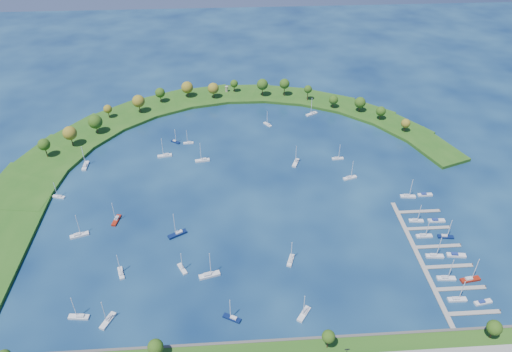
{
  "coord_description": "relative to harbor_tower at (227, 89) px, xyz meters",
  "views": [
    {
      "loc": [
        -9.76,
        -214.31,
        162.11
      ],
      "look_at": [
        5.0,
        5.0,
        4.0
      ],
      "focal_mm": 33.12,
      "sensor_mm": 36.0,
      "label": 1
    }
  ],
  "objects": [
    {
      "name": "moored_boat_3",
      "position": [
        27.4,
        -50.78,
        -3.39
      ],
      "size": [
        5.76,
        6.97,
        10.49
      ],
      "rotation": [
        0.0,
        0.0,
        2.19
      ],
      "color": "silver",
      "rests_on": "ground"
    },
    {
      "name": "moored_boat_11",
      "position": [
        -1.38,
        -211.15,
        -3.36
      ],
      "size": [
        7.89,
        5.7,
        11.48
      ],
      "rotation": [
        0.0,
        0.0,
        2.64
      ],
      "color": "#0A1843",
      "rests_on": "ground"
    },
    {
      "name": "moored_boat_19",
      "position": [
        -40.11,
        -85.86,
        -3.31
      ],
      "size": [
        9.23,
        4.11,
        13.11
      ],
      "rotation": [
        0.0,
        0.0,
        3.33
      ],
      "color": "silver",
      "rests_on": "ground"
    },
    {
      "name": "docked_boat_5",
      "position": [
        105.89,
        -182.15,
        -3.59
      ],
      "size": [
        9.1,
        3.75,
        1.8
      ],
      "rotation": [
        0.0,
        0.0,
        -0.15
      ],
      "color": "silver",
      "rests_on": "ground"
    },
    {
      "name": "moored_boat_4",
      "position": [
        26.93,
        -180.26,
        -3.36
      ],
      "size": [
        4.72,
        8.11,
        11.51
      ],
      "rotation": [
        0.0,
        0.0,
        1.22
      ],
      "color": "silver",
      "rests_on": "ground"
    },
    {
      "name": "breakwater_trees",
      "position": [
        -15.54,
        -34.42,
        6.04
      ],
      "size": [
        235.88,
        90.29,
        13.82
      ],
      "color": "#382314",
      "rests_on": "breakwater"
    },
    {
      "name": "docked_boat_11",
      "position": [
        107.8,
        -135.43,
        -3.65
      ],
      "size": [
        8.09,
        2.28,
        1.65
      ],
      "rotation": [
        0.0,
        0.0,
        0.0
      ],
      "color": "silver",
      "rests_on": "ground"
    },
    {
      "name": "moored_boat_2",
      "position": [
        -76.32,
        -156.04,
        -3.31
      ],
      "size": [
        9.41,
        5.41,
        13.35
      ],
      "rotation": [
        0.0,
        0.0,
        0.34
      ],
      "color": "silver",
      "rests_on": "ground"
    },
    {
      "name": "moored_boat_18",
      "position": [
        -87.01,
        -94.02,
        -3.29
      ],
      "size": [
        2.65,
        9.41,
        13.83
      ],
      "rotation": [
        0.0,
        0.0,
        1.57
      ],
      "color": "silver",
      "rests_on": "ground"
    },
    {
      "name": "ground",
      "position": [
        9.92,
        -121.11,
        -4.25
      ],
      "size": [
        700.0,
        700.0,
        0.0
      ],
      "primitive_type": "plane",
      "color": "#07183F",
      "rests_on": "ground"
    },
    {
      "name": "moored_boat_14",
      "position": [
        69.84,
        -116.84,
        -3.35
      ],
      "size": [
        8.53,
        4.59,
        12.07
      ],
      "rotation": [
        0.0,
        0.0,
        0.3
      ],
      "color": "silver",
      "rests_on": "ground"
    },
    {
      "name": "moored_boat_15",
      "position": [
        -59.78,
        -145.67,
        -3.33
      ],
      "size": [
        4.0,
        8.83,
        12.54
      ],
      "rotation": [
        0.0,
        0.0,
        4.52
      ],
      "color": "maroon",
      "rests_on": "ground"
    },
    {
      "name": "moored_boat_1",
      "position": [
        66.96,
        -96.06,
        -3.39
      ],
      "size": [
        7.24,
        2.44,
        10.48
      ],
      "rotation": [
        0.0,
        0.0,
        6.35
      ],
      "color": "silver",
      "rests_on": "ground"
    },
    {
      "name": "moored_boat_7",
      "position": [
        28.61,
        -211.04,
        -3.33
      ],
      "size": [
        6.93,
        8.38,
        12.6
      ],
      "rotation": [
        0.0,
        0.0,
        4.09
      ],
      "color": "silver",
      "rests_on": "ground"
    },
    {
      "name": "moored_boat_8",
      "position": [
        -52.37,
        -208.96,
        -3.32
      ],
      "size": [
        5.9,
        9.03,
        12.93
      ],
      "rotation": [
        0.0,
        0.0,
        4.28
      ],
      "color": "silver",
      "rests_on": "ground"
    },
    {
      "name": "breakwater",
      "position": [
        -36.41,
        -72.4,
        -3.26
      ],
      "size": [
        286.74,
        247.64,
        2.0
      ],
      "color": "#215115",
      "rests_on": "ground"
    },
    {
      "name": "docked_boat_2",
      "position": [
        95.43,
        -195.96,
        -3.34
      ],
      "size": [
        8.52,
        3.07,
        12.26
      ],
      "rotation": [
        0.0,
        0.0,
        -0.09
      ],
      "color": "silver",
      "rests_on": "ground"
    },
    {
      "name": "moored_boat_9",
      "position": [
        -23.65,
        -182.14,
        -3.38
      ],
      "size": [
        5.23,
        7.55,
        10.9
      ],
      "rotation": [
        0.0,
        0.0,
        5.19
      ],
      "color": "silver",
      "rests_on": "ground"
    },
    {
      "name": "dock_system",
      "position": [
        95.22,
        -182.11,
        -3.9
      ],
      "size": [
        24.28,
        82.0,
        1.6
      ],
      "color": "gray",
      "rests_on": "ground"
    },
    {
      "name": "moored_boat_5",
      "position": [
        -64.73,
        -206.29,
        -3.33
      ],
      "size": [
        8.69,
        3.3,
        12.46
      ],
      "rotation": [
        0.0,
        0.0,
        3.03
      ],
      "color": "silver",
      "rests_on": "ground"
    },
    {
      "name": "docked_boat_6",
      "position": [
        95.44,
        -168.07,
        -3.35
      ],
      "size": [
        8.06,
        2.36,
        11.79
      ],
      "rotation": [
        0.0,
        0.0,
        -0.01
      ],
      "color": "silver",
      "rests_on": "ground"
    },
    {
      "name": "docked_boat_7",
      "position": [
        105.95,
        -169.3,
        -3.36
      ],
      "size": [
        8.0,
        3.28,
        11.41
      ],
      "rotation": [
        0.0,
        0.0,
        -0.15
      ],
      "color": "#0A1843",
      "rests_on": "ground"
    },
    {
      "name": "moored_boat_6",
      "position": [
        60.33,
        -37.77,
        -3.31
      ],
      "size": [
        9.05,
        6.59,
        13.19
      ],
      "rotation": [
        0.0,
        0.0,
        3.65
      ],
      "color": "silver",
      "rests_on": "ground"
    },
    {
      "name": "moored_boat_16",
      "position": [
        -95.02,
        -123.59,
        -3.39
      ],
      "size": [
        7.35,
        3.86,
        10.41
      ],
      "rotation": [
        0.0,
        0.0,
        2.86
      ],
      "color": "silver",
      "rests_on": "ground"
    },
    {
      "name": "moored_boat_21",
      "position": [
        -11.14,
        -186.99,
        -3.28
      ],
      "size": [
        10.02,
        5.17,
        14.19
      ],
      "rotation": [
        0.0,
        0.0,
        0.27
      ],
      "color": "silver",
      "rests_on": "ground"
    },
    {
      "name": "moored_boat_20",
      "position": [
        -16.49,
        -92.66,
        -3.32
      ],
      "size": [
        9.08,
        3.71,
        12.96
      ],
      "rotation": [
        0.0,
        0.0,
        3.29
      ],
      "color": "silver",
      "rests_on": "ground"
    },
    {
      "name": "moored_boat_13",
      "position": [
        -51.37,
        -182.94,
        -3.37
      ],
      "size": [
        4.46,
        8.02,
        11.36
      ],
      "rotation": [
        0.0,
        0.0,
        1.89
      ],
      "color": "silver",
      "rests_on": "ground"
    },
    {
      "name": "docked_boat_3",
      "position": [
        105.92,
        -197.41,
        -3.3
      ],
      "size": [
        9.39,
        3.86,
        13.4
      ],
      "rotation": [
        0.0,
        0.0,
        0.15
      ],
      "color": "maroon",
      "rests_on": "ground"
    },
    {
      "name": "docked_boat_8",
      "position": [
        95.45,
        -156.44,
        -3.38
      ],
      "size": [
        7.57,
        2.83,
        10.88
      ],
      "rotation": [
        0.0,
        0.0,
        -0.1
      ],
      "color": "silver",
      "rests_on": "ground"
    },
    {
      "name": "docked_boat_1",
      "position": [
        105.91,
        -210.2,
        -3.67
      ],
      "size": [
        8.08,
        3.4,
        1.6
      ],
      "rotation": [
        0.0,
        0.0,
        0.16
      ],
      "color": "silver",
      "rests_on": "ground"
    },
    {
      "name": "moored_boat_10",
      "position": [
        -26.16,
        -71.36,
        -3.41
      ],
      "size": [
        6.62,
        2.19,
        9.6
      ],
      "rotation": [
        0.0,
        0.0,
        3.2
      ],
      "color": "silver",
      "rests_on": "ground"
    },
    {
      "name": "harbor_tower",
      "position": [
        0.0,
        0.0,
        0.0
      ],
      "size": [
        2.6,
        2.6,
        4.4
      ],
      "color": "gray",
      "rests_on": "breakwater"
    },
    {
      "name": "docked_boat_10",
      "position": [
        97.84,
        -136.23,
        -3.34
      ],
      "size": [
        8.47,
        3.21,
        12.15
      ],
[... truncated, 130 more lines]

